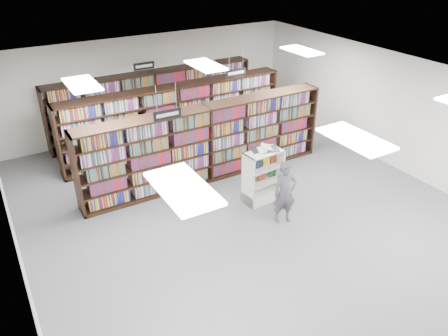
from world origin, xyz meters
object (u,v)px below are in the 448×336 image
open_book (265,148)px  bookshelf_row_near (207,143)px  shopper (285,193)px  endcap_display (262,183)px

open_book → bookshelf_row_near: bearing=134.5°
open_book → shopper: 1.27m
bookshelf_row_near → open_book: bookshelf_row_near is taller
endcap_display → open_book: 0.94m
bookshelf_row_near → endcap_display: bookshelf_row_near is taller
bookshelf_row_near → shopper: bookshelf_row_near is taller
bookshelf_row_near → shopper: (0.56, -2.70, -0.29)m
endcap_display → shopper: 1.09m
bookshelf_row_near → endcap_display: (0.65, -1.66, -0.59)m
bookshelf_row_near → shopper: 2.77m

